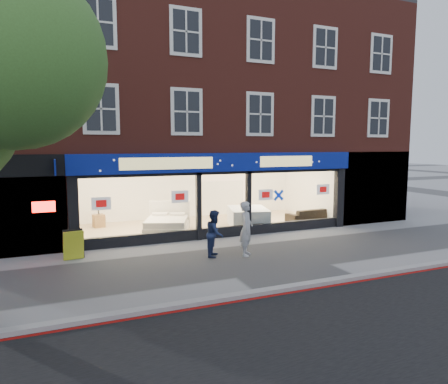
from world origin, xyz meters
TOP-DOWN VIEW (x-y plane):
  - ground at (0.00, 0.00)m, footprint 120.00×120.00m
  - kerb_line at (0.00, -3.10)m, footprint 60.00×0.10m
  - kerb_stone at (0.00, -2.90)m, footprint 60.00×0.25m
  - showroom_floor at (0.00, 5.25)m, footprint 11.00×4.50m
  - building at (-0.02, 6.93)m, footprint 19.00×8.26m
  - display_bed at (-1.95, 4.37)m, footprint 2.31×2.51m
  - bedside_table at (-4.40, 6.44)m, footprint 0.53×0.53m
  - mattress_stack at (1.60, 4.19)m, footprint 2.05×2.34m
  - sofa at (4.60, 4.07)m, footprint 2.07×0.92m
  - a_board at (-5.57, 2.02)m, footprint 0.66×0.47m
  - pedestrian_grey at (-0.33, 0.37)m, footprint 0.71×0.78m
  - pedestrian_blue at (-1.32, 0.66)m, footprint 0.87×0.93m

SIDE VIEW (x-z plane):
  - ground at x=0.00m, z-range 0.00..0.00m
  - kerb_line at x=0.00m, z-range 0.00..0.01m
  - showroom_floor at x=0.00m, z-range 0.00..0.10m
  - kerb_stone at x=0.00m, z-range 0.00..0.12m
  - bedside_table at x=-4.40m, z-range 0.10..0.65m
  - sofa at x=4.60m, z-range 0.10..0.69m
  - display_bed at x=-1.95m, z-range -0.15..1.00m
  - a_board at x=-5.57m, z-range 0.00..0.96m
  - mattress_stack at x=1.60m, z-range 0.10..0.88m
  - pedestrian_blue at x=-1.32m, z-range 0.00..1.52m
  - pedestrian_grey at x=-0.33m, z-range 0.00..1.78m
  - building at x=-0.02m, z-range 1.52..11.82m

